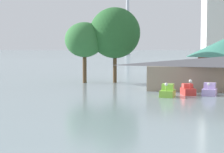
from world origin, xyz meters
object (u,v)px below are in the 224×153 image
(pedal_boat_lime, at_px, (168,92))
(shoreline_tree_mid, at_px, (115,33))
(pedal_boat_red, at_px, (188,90))
(shoreline_tree_tall_left, at_px, (84,40))
(boathouse, at_px, (224,73))
(pedal_boat_lavender, at_px, (210,90))

(pedal_boat_lime, xyz_separation_m, shoreline_tree_mid, (-8.54, 17.12, 7.33))
(pedal_boat_red, height_order, shoreline_tree_tall_left, shoreline_tree_tall_left)
(pedal_boat_red, bearing_deg, boathouse, 126.17)
(pedal_boat_lime, distance_m, boathouse, 10.80)
(pedal_boat_lime, distance_m, shoreline_tree_mid, 20.49)
(shoreline_tree_tall_left, bearing_deg, pedal_boat_lavender, -37.12)
(boathouse, bearing_deg, pedal_boat_lime, -132.09)
(pedal_boat_red, height_order, shoreline_tree_mid, shoreline_tree_mid)
(shoreline_tree_mid, bearing_deg, shoreline_tree_tall_left, -165.00)
(pedal_boat_lime, distance_m, shoreline_tree_tall_left, 21.57)
(pedal_boat_red, distance_m, shoreline_tree_tall_left, 21.65)
(pedal_boat_lavender, height_order, boathouse, boathouse)
(pedal_boat_lime, height_order, pedal_boat_red, pedal_boat_red)
(boathouse, height_order, shoreline_tree_tall_left, shoreline_tree_tall_left)
(pedal_boat_lavender, distance_m, shoreline_tree_mid, 21.37)
(shoreline_tree_mid, bearing_deg, pedal_boat_red, -53.82)
(shoreline_tree_tall_left, height_order, shoreline_tree_mid, shoreline_tree_mid)
(pedal_boat_lime, height_order, shoreline_tree_mid, shoreline_tree_mid)
(shoreline_tree_mid, bearing_deg, boathouse, -30.43)
(boathouse, distance_m, shoreline_tree_tall_left, 22.31)
(pedal_boat_red, relative_size, shoreline_tree_mid, 0.21)
(pedal_boat_red, height_order, pedal_boat_lavender, pedal_boat_red)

